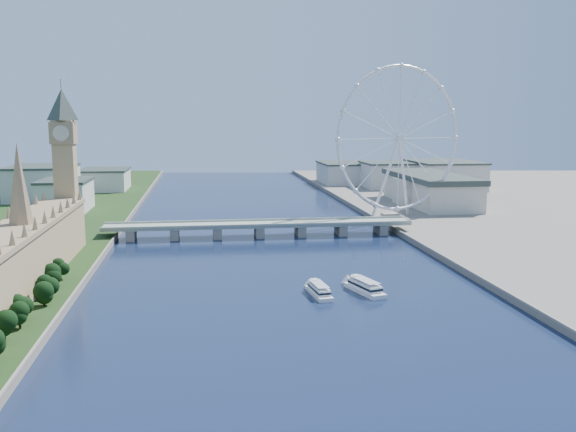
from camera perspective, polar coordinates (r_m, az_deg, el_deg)
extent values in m
cube|color=tan|center=(341.76, -22.44, -3.36)|extent=(24.00, 200.00, 28.00)
cone|color=#937A59|center=(336.49, -22.80, 2.65)|extent=(12.00, 12.00, 40.00)
cube|color=tan|center=(442.11, -19.13, 2.84)|extent=(13.00, 13.00, 80.00)
cube|color=#937A59|center=(440.25, -19.34, 6.99)|extent=(15.00, 15.00, 14.00)
pyramid|color=#2D3833|center=(440.53, -19.52, 10.63)|extent=(20.02, 20.02, 20.00)
cube|color=gray|center=(461.42, -2.58, -0.78)|extent=(220.00, 22.00, 2.00)
cube|color=gray|center=(463.15, -13.74, -1.58)|extent=(6.00, 20.00, 7.50)
cube|color=gray|center=(460.89, -10.03, -1.51)|extent=(6.00, 20.00, 7.50)
cube|color=gray|center=(460.58, -6.30, -1.44)|extent=(6.00, 20.00, 7.50)
cube|color=gray|center=(462.23, -2.58, -1.36)|extent=(6.00, 20.00, 7.50)
cube|color=gray|center=(465.80, 1.10, -1.27)|extent=(6.00, 20.00, 7.50)
cube|color=gray|center=(471.26, 4.71, -1.18)|extent=(6.00, 20.00, 7.50)
cube|color=gray|center=(478.54, 8.22, -1.09)|extent=(6.00, 20.00, 7.50)
torus|color=silver|center=(533.24, 9.87, 6.81)|extent=(113.60, 39.12, 118.60)
cylinder|color=silver|center=(533.24, 9.87, 6.81)|extent=(7.25, 6.61, 6.00)
cube|color=gray|center=(547.61, 9.08, 0.15)|extent=(14.00, 10.00, 2.00)
cube|color=beige|center=(599.41, -19.17, 1.67)|extent=(40.00, 60.00, 26.00)
cube|color=beige|center=(695.10, -20.97, 2.73)|extent=(60.00, 80.00, 32.00)
cube|color=beige|center=(764.53, -15.94, 3.09)|extent=(50.00, 70.00, 22.00)
cube|color=beige|center=(768.66, 9.01, 3.57)|extent=(60.00, 60.00, 28.00)
cube|color=beige|center=(769.29, 13.73, 3.51)|extent=(70.00, 90.00, 30.00)
cube|color=beige|center=(816.51, 5.10, 3.80)|extent=(60.00, 80.00, 24.00)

